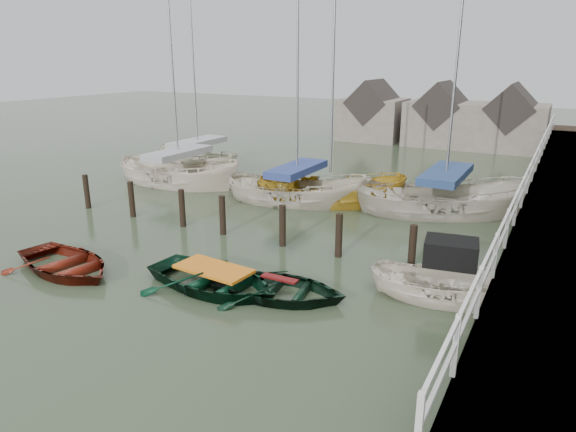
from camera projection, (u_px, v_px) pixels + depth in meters
The scene contains 13 objects.
ground at pixel (197, 270), 15.01m from camera, with size 120.00×120.00×0.00m, color #2E3B25.
pier at pixel (572, 207), 18.83m from camera, with size 3.04×32.00×2.70m.
mooring_pilings at pixel (225, 221), 17.88m from camera, with size 13.72×0.22×1.80m.
far_sheds at pixel (439, 118), 35.84m from camera, with size 14.00×4.08×4.39m.
rowboat_red at pixel (66, 271), 14.94m from camera, with size 2.69×3.76×0.78m, color #5F190D.
rowboat_green at pixel (215, 289), 13.83m from camera, with size 2.87×4.02×0.83m, color black.
rowboat_dkgreen at pixel (280, 297), 13.35m from camera, with size 2.52×3.53×0.73m, color black.
motorboat at pixel (445, 296), 13.17m from camera, with size 4.07×2.07×2.32m.
sailboat_a at pixel (180, 183), 25.03m from camera, with size 6.90×2.88×11.81m.
sailboat_b at pixel (297, 201), 21.98m from camera, with size 6.66×3.66×10.78m.
sailboat_c at pixel (330, 203), 21.88m from camera, with size 6.75×4.48×9.73m.
sailboat_d at pixel (443, 212), 20.45m from camera, with size 7.44×5.25×12.90m.
sailboat_e at pixel (199, 169), 28.18m from camera, with size 7.14×4.70×10.36m.
Camera 1 is at (9.00, -10.87, 6.00)m, focal length 32.00 mm.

